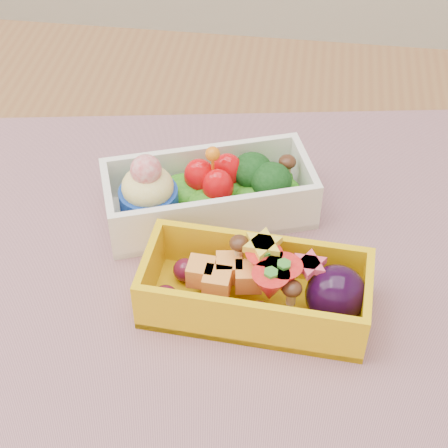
# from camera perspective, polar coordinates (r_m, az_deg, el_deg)

# --- Properties ---
(table) EXTENTS (1.20, 0.80, 0.75)m
(table) POSITION_cam_1_polar(r_m,az_deg,el_deg) (0.65, -5.56, -10.74)
(table) COLOR brown
(table) RESTS_ON ground
(placemat) EXTENTS (0.59, 0.49, 0.00)m
(placemat) POSITION_cam_1_polar(r_m,az_deg,el_deg) (0.58, -0.80, -3.02)
(placemat) COLOR #A37078
(placemat) RESTS_ON table
(bento_white) EXTENTS (0.19, 0.13, 0.07)m
(bento_white) POSITION_cam_1_polar(r_m,az_deg,el_deg) (0.60, -1.28, 2.45)
(bento_white) COLOR white
(bento_white) RESTS_ON placemat
(bento_yellow) EXTENTS (0.17, 0.08, 0.06)m
(bento_yellow) POSITION_cam_1_polar(r_m,az_deg,el_deg) (0.53, 2.90, -5.04)
(bento_yellow) COLOR yellow
(bento_yellow) RESTS_ON placemat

